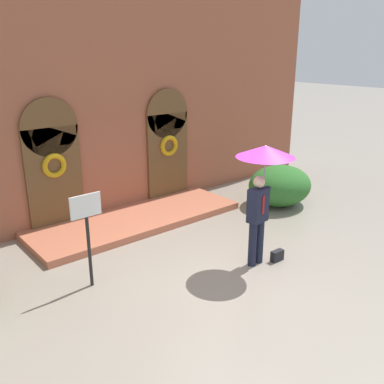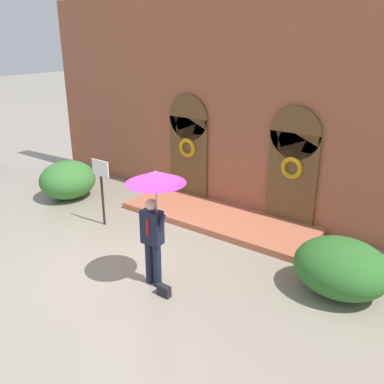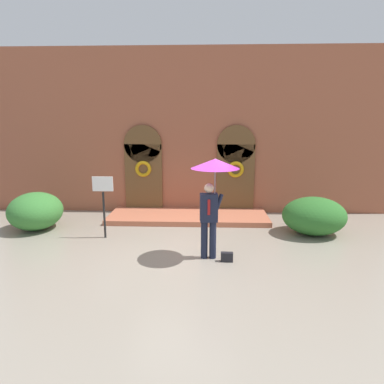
{
  "view_description": "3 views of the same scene",
  "coord_description": "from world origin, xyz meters",
  "px_view_note": "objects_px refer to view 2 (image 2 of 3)",
  "views": [
    {
      "loc": [
        -5.13,
        -5.22,
        4.05
      ],
      "look_at": [
        0.43,
        1.46,
        1.11
      ],
      "focal_mm": 40.0,
      "sensor_mm": 36.0,
      "label": 1
    },
    {
      "loc": [
        5.59,
        -5.59,
        4.68
      ],
      "look_at": [
        0.5,
        1.25,
        1.46
      ],
      "focal_mm": 40.0,
      "sensor_mm": 36.0,
      "label": 2
    },
    {
      "loc": [
        0.58,
        -7.85,
        3.2
      ],
      "look_at": [
        0.2,
        1.45,
        1.25
      ],
      "focal_mm": 32.0,
      "sensor_mm": 36.0,
      "label": 3
    }
  ],
  "objects_px": {
    "sign_post": "(101,182)",
    "person_with_umbrella": "(155,194)",
    "handbag": "(164,291)",
    "shrub_left": "(68,180)",
    "shrub_right": "(341,267)"
  },
  "relations": [
    {
      "from": "sign_post",
      "to": "shrub_left",
      "type": "height_order",
      "value": "sign_post"
    },
    {
      "from": "shrub_right",
      "to": "sign_post",
      "type": "bearing_deg",
      "value": -174.51
    },
    {
      "from": "person_with_umbrella",
      "to": "sign_post",
      "type": "distance_m",
      "value": 3.32
    },
    {
      "from": "shrub_left",
      "to": "shrub_right",
      "type": "xyz_separation_m",
      "value": [
        8.16,
        -0.12,
        -0.02
      ]
    },
    {
      "from": "sign_post",
      "to": "shrub_right",
      "type": "bearing_deg",
      "value": 5.49
    },
    {
      "from": "person_with_umbrella",
      "to": "shrub_left",
      "type": "relative_size",
      "value": 1.41
    },
    {
      "from": "sign_post",
      "to": "shrub_left",
      "type": "relative_size",
      "value": 1.03
    },
    {
      "from": "handbag",
      "to": "shrub_right",
      "type": "distance_m",
      "value": 3.35
    },
    {
      "from": "sign_post",
      "to": "person_with_umbrella",
      "type": "bearing_deg",
      "value": -24.04
    },
    {
      "from": "handbag",
      "to": "person_with_umbrella",
      "type": "bearing_deg",
      "value": 151.25
    },
    {
      "from": "handbag",
      "to": "shrub_right",
      "type": "height_order",
      "value": "shrub_right"
    },
    {
      "from": "sign_post",
      "to": "shrub_right",
      "type": "distance_m",
      "value": 5.94
    },
    {
      "from": "sign_post",
      "to": "shrub_left",
      "type": "bearing_deg",
      "value": 163.29
    },
    {
      "from": "person_with_umbrella",
      "to": "handbag",
      "type": "relative_size",
      "value": 8.44
    },
    {
      "from": "shrub_left",
      "to": "person_with_umbrella",
      "type": "bearing_deg",
      "value": -20.93
    }
  ]
}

